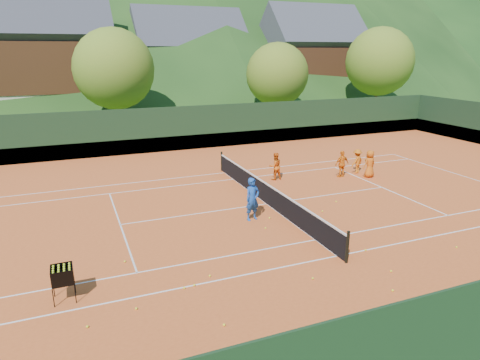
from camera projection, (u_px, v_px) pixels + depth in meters
name	position (u px, v px, depth m)	size (l,w,h in m)	color
ground	(267.00, 204.00, 19.16)	(400.00, 400.00, 0.00)	#33561A
clay_court	(267.00, 204.00, 19.16)	(40.00, 24.00, 0.02)	#C95320
coach	(252.00, 199.00, 17.12)	(0.64, 0.42, 1.76)	#1849A2
student_a	(275.00, 166.00, 22.56)	(0.71, 0.55, 1.46)	#DA5E13
student_b	(342.00, 164.00, 23.00)	(0.86, 0.36, 1.47)	orange
student_c	(370.00, 164.00, 22.99)	(0.73, 0.47, 1.49)	#CF5D12
student_d	(357.00, 161.00, 23.78)	(0.88, 0.51, 1.36)	#CF6412
tennis_ball_0	(336.00, 202.00, 19.35)	(0.07, 0.07, 0.07)	yellow
tennis_ball_1	(391.00, 271.00, 13.25)	(0.07, 0.07, 0.07)	yellow
tennis_ball_2	(313.00, 278.00, 12.82)	(0.07, 0.07, 0.07)	yellow
tennis_ball_4	(322.00, 211.00, 18.18)	(0.07, 0.07, 0.07)	yellow
tennis_ball_5	(224.00, 325.00, 10.65)	(0.07, 0.07, 0.07)	yellow
tennis_ball_6	(125.00, 261.00, 13.85)	(0.07, 0.07, 0.07)	yellow
tennis_ball_9	(194.00, 285.00, 12.45)	(0.07, 0.07, 0.07)	yellow
tennis_ball_10	(210.00, 276.00, 12.97)	(0.07, 0.07, 0.07)	yellow
tennis_ball_11	(136.00, 308.00, 11.33)	(0.07, 0.07, 0.07)	yellow
tennis_ball_12	(393.00, 290.00, 12.18)	(0.07, 0.07, 0.07)	yellow
tennis_ball_13	(87.00, 327.00, 10.58)	(0.07, 0.07, 0.07)	yellow
tennis_ball_14	(366.00, 250.00, 14.65)	(0.07, 0.07, 0.07)	yellow
tennis_ball_15	(184.00, 288.00, 12.31)	(0.07, 0.07, 0.07)	yellow
tennis_ball_16	(266.00, 228.00, 16.45)	(0.07, 0.07, 0.07)	yellow
tennis_ball_17	(270.00, 218.00, 17.46)	(0.07, 0.07, 0.07)	yellow
tennis_ball_18	(457.00, 247.00, 14.86)	(0.07, 0.07, 0.07)	yellow
court_lines	(267.00, 204.00, 19.16)	(23.83, 11.03, 0.00)	white
tennis_net	(267.00, 193.00, 19.01)	(0.10, 12.07, 1.10)	black
perimeter_fence	(267.00, 177.00, 18.79)	(40.40, 24.24, 3.00)	black
ball_hopper	(62.00, 276.00, 11.57)	(0.57, 0.57, 1.00)	black
chalet_left	(37.00, 61.00, 40.55)	(13.80, 9.93, 12.92)	beige
chalet_mid	(189.00, 65.00, 50.03)	(12.65, 8.82, 11.45)	beige
chalet_right	(311.00, 62.00, 51.42)	(11.50, 8.82, 11.91)	beige
tree_b	(114.00, 69.00, 33.96)	(6.40, 6.40, 8.40)	#402819
tree_c	(277.00, 74.00, 38.28)	(5.60, 5.60, 7.35)	#3C2718
tree_d	(379.00, 62.00, 43.19)	(6.80, 6.80, 8.93)	#402A19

